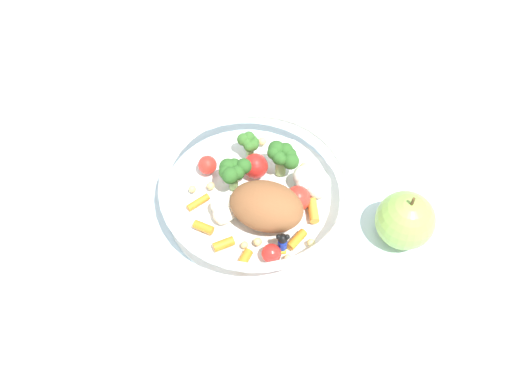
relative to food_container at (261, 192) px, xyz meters
name	(u,v)px	position (x,y,z in m)	size (l,w,h in m)	color
ground_plane	(268,203)	(0.01, 0.01, -0.03)	(2.40, 2.40, 0.00)	silver
food_container	(261,192)	(0.00, 0.00, 0.00)	(0.25, 0.25, 0.07)	white
loose_apple	(405,220)	(0.17, 0.07, 0.01)	(0.07, 0.07, 0.08)	#8CB74C
folded_napkin	(99,160)	(-0.22, -0.08, -0.03)	(0.11, 0.13, 0.01)	silver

